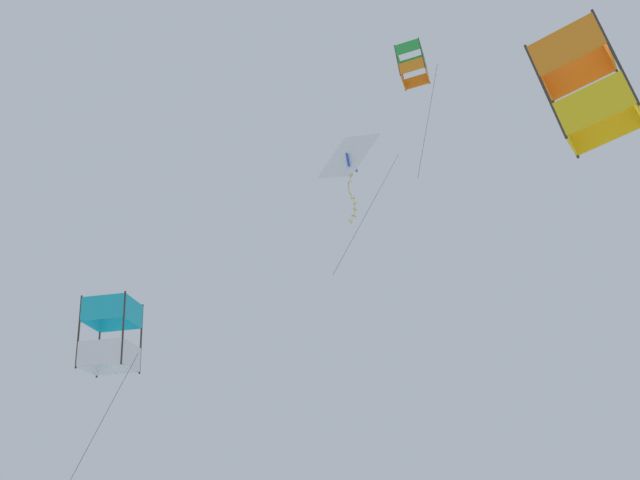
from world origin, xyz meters
TOP-DOWN VIEW (x-y plane):
  - kite_box_upper_right at (7.96, 1.51)m, footprint 1.89×2.16m
  - kite_box_far_centre at (-2.34, 1.52)m, footprint 1.67×1.71m
  - kite_box_near_right at (-4.67, 9.20)m, footprint 2.22×2.60m
  - kite_delta_highest at (0.62, -0.29)m, footprint 3.09×2.69m

SIDE VIEW (x-z plane):
  - kite_box_near_right at x=-4.67m, z-range 14.15..19.17m
  - kite_box_upper_right at x=7.96m, z-range 12.54..22.48m
  - kite_delta_highest at x=0.62m, z-range 22.62..31.35m
  - kite_box_far_centre at x=-2.34m, z-range 26.00..35.04m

